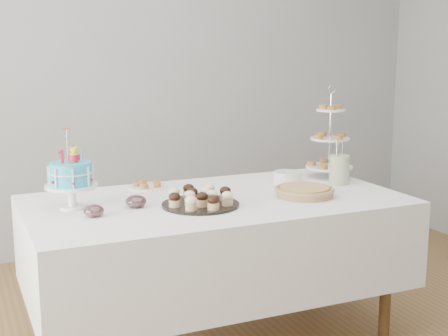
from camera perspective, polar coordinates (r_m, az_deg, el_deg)
name	(u,v)px	position (r m, az deg, el deg)	size (l,w,h in m)	color
walls	(241,89)	(2.86, 1.60, 7.22)	(5.04, 4.04, 2.70)	#919496
table	(216,241)	(3.28, -0.74, -6.68)	(1.92, 1.02, 0.77)	white
birthday_cake	(72,187)	(3.08, -13.76, -1.72)	(0.25, 0.25, 0.39)	white
cupcake_tray	(200,197)	(3.06, -2.17, -2.71)	(0.38, 0.38, 0.09)	black
pie	(304,191)	(3.29, 7.37, -2.08)	(0.32, 0.32, 0.05)	tan
tiered_stand	(330,139)	(3.77, 9.67, 2.61)	(0.28, 0.28, 0.55)	silver
plate_stack	(287,177)	(3.61, 5.82, -0.83)	(0.16, 0.16, 0.06)	white
pastry_plate	(148,185)	(3.48, -6.99, -1.57)	(0.22, 0.22, 0.03)	white
jam_bowl_a	(94,211)	(2.94, -11.82, -3.86)	(0.10, 0.10, 0.06)	silver
jam_bowl_b	(136,202)	(3.07, -8.05, -3.05)	(0.10, 0.10, 0.06)	silver
utensil_pitcher	(339,168)	(3.60, 10.50, -0.04)	(0.12, 0.11, 0.25)	beige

